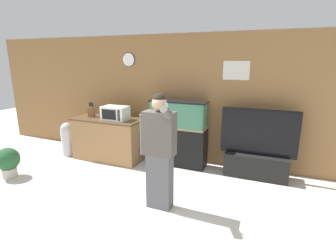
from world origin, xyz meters
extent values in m
plane|color=beige|center=(0.00, 0.00, 0.00)|extent=(18.00, 18.00, 0.00)
cube|color=olive|center=(0.00, 3.04, 1.30)|extent=(10.00, 0.06, 2.60)
cube|color=beige|center=(0.96, 3.00, 1.90)|extent=(0.48, 0.02, 0.34)
cylinder|color=white|center=(-1.32, 3.00, 2.09)|extent=(0.28, 0.03, 0.28)
cylinder|color=black|center=(-1.32, 3.00, 2.09)|extent=(0.30, 0.01, 0.30)
cube|color=olive|center=(-1.55, 2.43, 0.43)|extent=(1.47, 0.62, 0.86)
cube|color=#513A24|center=(-1.55, 2.43, 0.88)|extent=(1.51, 0.66, 0.03)
cube|color=white|center=(-1.32, 2.39, 1.04)|extent=(0.52, 0.33, 0.28)
cube|color=black|center=(-1.36, 2.22, 1.04)|extent=(0.32, 0.01, 0.20)
cube|color=#2D2D33|center=(-1.13, 2.22, 1.04)|extent=(0.05, 0.01, 0.23)
cube|color=brown|center=(-1.96, 2.44, 1.00)|extent=(0.13, 0.09, 0.22)
cylinder|color=black|center=(-2.01, 2.45, 1.17)|extent=(0.02, 0.02, 0.11)
cylinder|color=black|center=(-1.96, 2.45, 1.16)|extent=(0.02, 0.02, 0.10)
cylinder|color=black|center=(-1.91, 2.45, 1.15)|extent=(0.02, 0.02, 0.08)
cylinder|color=black|center=(-2.01, 2.48, 1.16)|extent=(0.02, 0.02, 0.09)
cylinder|color=black|center=(-1.96, 2.48, 1.16)|extent=(0.02, 0.02, 0.10)
cube|color=black|center=(-0.06, 2.70, 0.38)|extent=(1.13, 0.37, 0.77)
cube|color=#937F5B|center=(-0.06, 2.70, 0.79)|extent=(1.10, 0.36, 0.04)
cube|color=#387556|center=(-0.06, 2.70, 1.05)|extent=(1.09, 0.36, 0.53)
cube|color=black|center=(-0.06, 2.70, 1.31)|extent=(1.13, 0.37, 0.03)
cube|color=black|center=(1.46, 2.68, 0.21)|extent=(1.11, 0.40, 0.43)
cube|color=black|center=(1.46, 2.68, 0.84)|extent=(1.30, 0.05, 0.82)
cube|color=black|center=(1.46, 2.71, 0.84)|extent=(1.33, 0.01, 0.85)
cube|color=#515156|center=(0.24, 1.10, 0.41)|extent=(0.35, 0.20, 0.81)
cube|color=#4C4742|center=(0.24, 1.10, 1.12)|extent=(0.44, 0.21, 0.61)
sphere|color=tan|center=(0.24, 1.10, 1.53)|extent=(0.20, 0.20, 0.20)
sphere|color=black|center=(0.24, 1.10, 1.59)|extent=(0.17, 0.17, 0.17)
cylinder|color=#4C4742|center=(0.00, 1.10, 1.08)|extent=(0.11, 0.11, 0.58)
cylinder|color=#4C4742|center=(0.41, 0.97, 1.42)|extent=(0.10, 0.32, 0.27)
cylinder|color=white|center=(0.41, 0.95, 1.52)|extent=(0.02, 0.06, 0.11)
cylinder|color=#2856B2|center=(0.41, 0.93, 1.58)|extent=(0.02, 0.03, 0.05)
cylinder|color=#B2A899|center=(-2.71, 0.96, 0.09)|extent=(0.25, 0.25, 0.18)
sphere|color=#23512D|center=(-2.71, 0.96, 0.35)|extent=(0.41, 0.41, 0.41)
cylinder|color=#B7B7BC|center=(-2.54, 2.28, 0.29)|extent=(0.28, 0.28, 0.58)
sphere|color=#ADADB2|center=(-2.54, 2.28, 0.61)|extent=(0.26, 0.26, 0.26)
camera|label=1|loc=(1.65, -2.05, 2.10)|focal=28.00mm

